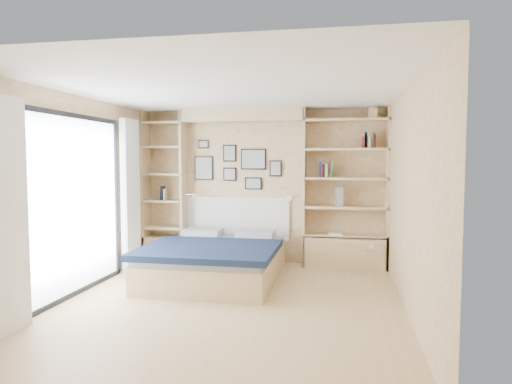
# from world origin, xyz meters

# --- Properties ---
(ground) EXTENTS (4.50, 4.50, 0.00)m
(ground) POSITION_xyz_m (0.00, 0.00, 0.00)
(ground) COLOR tan
(ground) RESTS_ON ground
(room_shell) EXTENTS (4.50, 4.50, 4.50)m
(room_shell) POSITION_xyz_m (-0.39, 1.52, 1.08)
(room_shell) COLOR beige
(room_shell) RESTS_ON ground
(bed) EXTENTS (1.79, 2.34, 1.07)m
(bed) POSITION_xyz_m (-0.45, 1.01, 0.28)
(bed) COLOR #D2B883
(bed) RESTS_ON ground
(photo_gallery) EXTENTS (1.48, 0.02, 0.82)m
(photo_gallery) POSITION_xyz_m (-0.45, 2.22, 1.60)
(photo_gallery) COLOR black
(photo_gallery) RESTS_ON ground
(reading_lamps) EXTENTS (1.92, 0.12, 0.15)m
(reading_lamps) POSITION_xyz_m (-0.30, 2.00, 1.10)
(reading_lamps) COLOR silver
(reading_lamps) RESTS_ON ground
(shelf_decor) EXTENTS (3.53, 0.23, 2.03)m
(shelf_decor) POSITION_xyz_m (1.11, 2.07, 1.69)
(shelf_decor) COLOR #A51E1E
(shelf_decor) RESTS_ON ground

